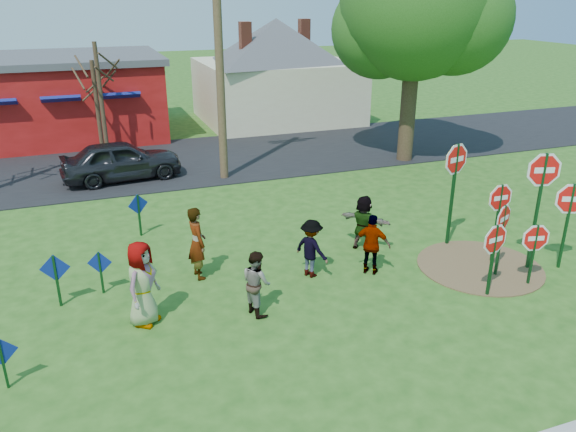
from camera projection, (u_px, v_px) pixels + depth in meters
name	position (u px, v px, depth m)	size (l,w,h in m)	color
ground	(305.00, 278.00, 14.06)	(120.00, 120.00, 0.00)	#244F16
road	(206.00, 159.00, 24.07)	(120.00, 7.50, 0.04)	black
dirt_patch	(479.00, 266.00, 14.63)	(3.20, 3.20, 0.03)	brown
red_building	(63.00, 96.00, 27.24)	(9.40, 7.69, 3.90)	maroon
cream_house	(276.00, 66.00, 30.42)	(9.40, 9.40, 6.50)	beige
stop_sign_a	(494.00, 245.00, 12.78)	(0.96, 0.18, 1.93)	#103B19
stop_sign_b	(455.00, 169.00, 15.12)	(1.12, 0.31, 3.08)	#103B19
stop_sign_c	(542.00, 185.00, 13.72)	(1.11, 0.34, 3.23)	#103B19
stop_sign_d	(499.00, 204.00, 14.32)	(0.97, 0.07, 2.29)	#103B19
stop_sign_e	(535.00, 242.00, 13.35)	(0.90, 0.23, 1.70)	#103B19
stop_sign_f	(570.00, 205.00, 13.97)	(0.99, 0.46, 2.43)	#103B19
stop_sign_g	(503.00, 225.00, 13.69)	(0.86, 0.40, 2.02)	#103B19
blue_diamond_a	(2.00, 358.00, 9.93)	(0.57, 0.09, 1.05)	#103B19
blue_diamond_b	(56.00, 275.00, 12.53)	(0.66, 0.10, 1.29)	#103B19
blue_diamond_c	(100.00, 268.00, 13.12)	(0.55, 0.16, 1.08)	#103B19
blue_diamond_d	(139.00, 210.00, 16.23)	(0.59, 0.25, 1.29)	#103B19
person_a	(142.00, 284.00, 11.82)	(0.93, 0.60, 1.90)	#465799
person_b	(197.00, 243.00, 13.79)	(0.68, 0.45, 1.86)	teal
person_c	(256.00, 282.00, 12.30)	(0.72, 0.56, 1.49)	#935A39
person_d	(311.00, 248.00, 13.92)	(0.97, 0.56, 1.50)	#343539
person_e	(372.00, 245.00, 14.02)	(0.93, 0.39, 1.58)	#492754
person_f	(363.00, 223.00, 15.39)	(1.45, 0.46, 1.56)	#225437
suv	(121.00, 160.00, 21.09)	(1.76, 4.38, 1.49)	#2C2B30
utility_pole	(218.00, 37.00, 19.69)	(2.42, 0.31, 9.88)	#4C3823
leafy_tree	(419.00, 11.00, 21.78)	(6.54, 5.96, 9.29)	#382819
bare_tree_east	(96.00, 95.00, 23.75)	(1.80, 1.80, 4.05)	#382819
bare_tree_extra	(99.00, 84.00, 23.19)	(1.80, 1.80, 4.82)	#382819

